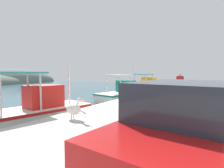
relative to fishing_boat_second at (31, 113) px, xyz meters
name	(u,v)px	position (x,y,z in m)	size (l,w,h in m)	color
quay_pier	(199,121)	(3.44, -6.84, -0.26)	(36.00, 10.00, 0.80)	#BCB7AD
distant_hill_nearest	(12,83)	(20.02, 36.25, -0.66)	(23.53, 12.32, 6.83)	#596B60
distant_hill_third	(12,82)	(22.03, 39.81, -0.66)	(19.16, 11.67, 4.45)	#596B60
fishing_boat_second	(31,113)	(0.00, 0.00, 0.00)	(6.21, 3.16, 3.27)	silver
fishing_boat_third	(122,94)	(9.15, 0.01, -0.05)	(5.27, 3.18, 3.09)	silver
fishing_boat_fourth	(146,88)	(15.18, 0.00, 0.01)	(5.87, 3.00, 3.05)	silver
pelican	(73,108)	(-0.25, -2.92, 0.54)	(0.40, 0.95, 0.82)	tan
fisherman_standing	(180,82)	(11.36, -4.51, 1.07)	(0.28, 0.62, 1.68)	#1E234C
parked_car	(181,126)	(-1.63, -6.99, 0.86)	(4.24, 2.17, 1.57)	black
mooring_bollard_second	(139,92)	(7.61, -2.29, 0.39)	(0.26, 0.26, 0.49)	#333338
mooring_bollard_third	(157,88)	(11.90, -2.29, 0.36)	(0.23, 0.23, 0.43)	#333338
mooring_bollard_fourth	(164,87)	(14.47, -2.29, 0.33)	(0.25, 0.25, 0.38)	#333338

